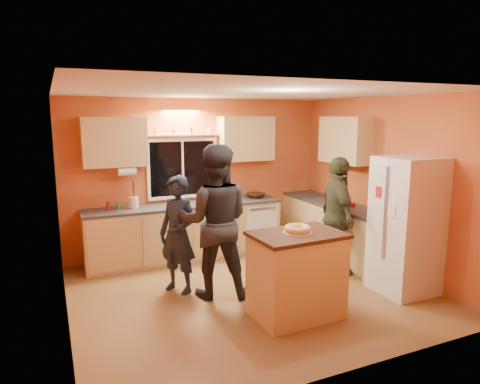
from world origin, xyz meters
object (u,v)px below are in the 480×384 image
refrigerator (406,225)px  island (296,274)px  person_right (337,216)px  person_center (215,221)px  person_left (178,235)px

refrigerator → island: (-1.69, -0.04, -0.39)m
island → person_right: 1.61m
refrigerator → island: refrigerator is taller
person_center → person_right: bearing=-157.8°
refrigerator → person_left: bearing=156.0°
person_left → person_center: 0.54m
refrigerator → person_right: bearing=115.7°
refrigerator → person_right: refrigerator is taller
person_left → person_center: size_ratio=0.79×
island → person_right: size_ratio=0.61×
person_left → island: bearing=3.6°
refrigerator → person_center: size_ratio=0.91×
person_left → person_right: size_ratio=0.90×
island → person_center: (-0.64, 0.95, 0.48)m
person_left → person_center: person_center is taller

